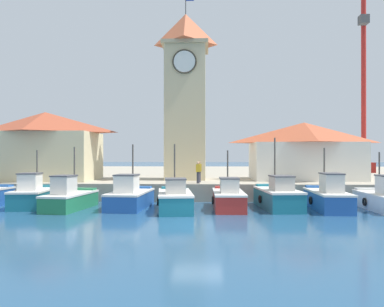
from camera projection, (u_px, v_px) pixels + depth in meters
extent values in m
plane|color=navy|center=(197.00, 223.00, 18.59)|extent=(300.00, 300.00, 0.00)
cube|color=#A89E89|center=(203.00, 177.00, 46.86)|extent=(120.00, 40.00, 1.28)
cube|color=#2356A8|center=(1.00, 186.00, 26.08)|extent=(1.58, 0.80, 0.24)
cube|color=#196B7F|center=(34.00, 199.00, 24.34)|extent=(2.29, 4.30, 1.05)
cube|color=#196B7F|center=(44.00, 187.00, 26.16)|extent=(1.68, 0.75, 0.24)
cube|color=silver|center=(34.00, 190.00, 24.34)|extent=(2.35, 4.37, 0.12)
cube|color=silver|center=(30.00, 182.00, 23.62)|extent=(1.26, 1.34, 1.02)
cube|color=#4C4C51|center=(30.00, 173.00, 23.62)|extent=(1.35, 1.43, 0.08)
cylinder|color=#4C4742|center=(37.00, 169.00, 24.86)|extent=(0.10, 0.10, 2.55)
torus|color=black|center=(19.00, 199.00, 24.49)|extent=(0.17, 0.53, 0.52)
cube|color=#237A4C|center=(70.00, 202.00, 23.37)|extent=(2.32, 4.66, 0.91)
cube|color=#237A4C|center=(84.00, 190.00, 25.33)|extent=(1.58, 0.78, 0.24)
cube|color=silver|center=(70.00, 194.00, 23.37)|extent=(2.38, 4.73, 0.12)
cube|color=beige|center=(64.00, 185.00, 22.60)|extent=(1.23, 1.46, 1.07)
cube|color=#4C4C51|center=(64.00, 176.00, 22.60)|extent=(1.32, 1.55, 0.08)
cylinder|color=#4C4742|center=(74.00, 169.00, 23.93)|extent=(0.10, 0.10, 2.89)
torus|color=black|center=(58.00, 201.00, 23.75)|extent=(0.18, 0.53, 0.52)
cube|color=#2356A8|center=(130.00, 200.00, 23.97)|extent=(2.40, 4.94, 0.96)
cube|color=#2356A8|center=(139.00, 188.00, 26.12)|extent=(1.81, 0.72, 0.24)
cube|color=silver|center=(130.00, 192.00, 23.97)|extent=(2.46, 5.00, 0.12)
cube|color=silver|center=(127.00, 184.00, 23.14)|extent=(1.34, 1.52, 1.05)
cube|color=#4C4C51|center=(127.00, 175.00, 23.14)|extent=(1.43, 1.61, 0.08)
cylinder|color=#4C4742|center=(133.00, 167.00, 24.58)|extent=(0.10, 0.10, 3.01)
torus|color=black|center=(115.00, 200.00, 24.33)|extent=(0.15, 0.53, 0.52)
cube|color=#196B7F|center=(175.00, 202.00, 22.92)|extent=(2.51, 5.16, 1.03)
cube|color=#196B7F|center=(174.00, 188.00, 25.14)|extent=(1.70, 0.79, 0.24)
cube|color=silver|center=(175.00, 193.00, 22.92)|extent=(2.58, 5.23, 0.12)
cube|color=#B2ADA3|center=(175.00, 186.00, 22.05)|extent=(1.33, 1.62, 0.81)
cube|color=#4C4C51|center=(175.00, 179.00, 22.05)|extent=(1.42, 1.71, 0.08)
cylinder|color=#4C4742|center=(175.00, 167.00, 23.54)|extent=(0.10, 0.10, 2.94)
torus|color=black|center=(158.00, 202.00, 23.08)|extent=(0.18, 0.53, 0.52)
cube|color=#AD2823|center=(228.00, 201.00, 23.57)|extent=(1.87, 4.92, 1.00)
cube|color=#AD2823|center=(226.00, 188.00, 25.77)|extent=(1.54, 0.62, 0.24)
cube|color=silver|center=(228.00, 192.00, 23.57)|extent=(1.93, 4.98, 0.12)
cube|color=beige|center=(229.00, 186.00, 22.71)|extent=(1.10, 1.49, 0.83)
cube|color=#4C4C51|center=(229.00, 178.00, 22.71)|extent=(1.18, 1.57, 0.08)
cylinder|color=#4C4742|center=(228.00, 170.00, 24.18)|extent=(0.10, 0.10, 2.58)
torus|color=black|center=(213.00, 200.00, 23.84)|extent=(0.13, 0.52, 0.52)
cube|color=#196B7F|center=(278.00, 199.00, 23.75)|extent=(2.45, 5.17, 1.12)
cube|color=#196B7F|center=(268.00, 186.00, 26.00)|extent=(1.74, 0.76, 0.24)
cube|color=silver|center=(278.00, 190.00, 23.75)|extent=(2.52, 5.23, 0.12)
cube|color=#B2ADA3|center=(282.00, 184.00, 22.88)|extent=(1.33, 1.61, 0.82)
cube|color=#4C4C51|center=(282.00, 176.00, 22.88)|extent=(1.42, 1.69, 0.08)
cylinder|color=#4C4742|center=(275.00, 163.00, 24.38)|extent=(0.10, 0.10, 3.29)
torus|color=black|center=(260.00, 199.00, 23.95)|extent=(0.17, 0.53, 0.52)
cube|color=#2356A8|center=(327.00, 201.00, 23.23)|extent=(1.91, 5.19, 1.05)
cube|color=#2356A8|center=(317.00, 187.00, 25.55)|extent=(1.52, 0.64, 0.24)
cube|color=silver|center=(327.00, 192.00, 23.23)|extent=(1.97, 5.25, 0.12)
cube|color=beige|center=(332.00, 183.00, 22.34)|extent=(1.10, 1.57, 1.08)
cube|color=#4C4C51|center=(332.00, 174.00, 22.34)|extent=(1.18, 1.65, 0.08)
cylinder|color=#4C4742|center=(324.00, 169.00, 23.88)|extent=(0.10, 0.10, 2.68)
torus|color=black|center=(310.00, 200.00, 23.55)|extent=(0.13, 0.52, 0.52)
cube|color=silver|center=(384.00, 202.00, 23.08)|extent=(2.03, 4.91, 0.92)
cube|color=silver|center=(369.00, 190.00, 25.28)|extent=(1.70, 0.61, 0.24)
cube|color=silver|center=(384.00, 194.00, 23.08)|extent=(2.09, 4.97, 0.12)
cylinder|color=#4C4742|center=(379.00, 172.00, 23.70)|extent=(0.10, 0.10, 2.55)
torus|color=black|center=(364.00, 202.00, 23.38)|extent=(0.12, 0.52, 0.52)
cube|color=beige|center=(186.00, 114.00, 32.17)|extent=(3.39, 3.39, 11.25)
cube|color=tan|center=(186.00, 47.00, 32.18)|extent=(3.89, 3.89, 0.30)
pyramid|color=#C1603D|center=(186.00, 30.00, 32.18)|extent=(3.89, 3.89, 2.71)
cylinder|color=white|center=(184.00, 62.00, 30.42)|extent=(1.87, 0.12, 1.87)
torus|color=#332D23|center=(184.00, 61.00, 30.38)|extent=(1.99, 0.12, 1.99)
cylinder|color=#3F3F3F|center=(186.00, 5.00, 32.19)|extent=(0.08, 0.08, 1.60)
cube|color=beige|center=(45.00, 156.00, 31.38)|extent=(8.38, 5.34, 3.98)
pyramid|color=#A3472D|center=(45.00, 122.00, 31.39)|extent=(8.78, 5.74, 1.72)
cube|color=silver|center=(304.00, 161.00, 32.06)|extent=(8.85, 5.61, 3.14)
pyramid|color=#B25133|center=(304.00, 133.00, 32.06)|extent=(9.25, 6.01, 1.75)
cube|color=maroon|center=(364.00, 167.00, 44.23)|extent=(2.00, 2.00, 1.20)
cylinder|color=red|center=(364.00, 80.00, 44.26)|extent=(0.56, 0.56, 19.65)
cylinder|color=red|center=(363.00, 14.00, 48.17)|extent=(3.57, 8.20, 4.92)
cube|color=#4C4C4C|center=(364.00, 20.00, 43.15)|extent=(1.00, 1.00, 1.00)
cylinder|color=#33333D|center=(199.00, 177.00, 28.82)|extent=(0.22, 0.22, 0.85)
cube|color=gold|center=(199.00, 168.00, 28.82)|extent=(0.34, 0.22, 0.56)
sphere|color=#9E7051|center=(199.00, 163.00, 28.82)|extent=(0.20, 0.20, 0.20)
cylinder|color=#33333D|center=(198.00, 178.00, 27.56)|extent=(0.22, 0.22, 0.85)
cube|color=gold|center=(198.00, 168.00, 27.56)|extent=(0.34, 0.22, 0.56)
sphere|color=tan|center=(198.00, 163.00, 27.57)|extent=(0.20, 0.20, 0.20)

